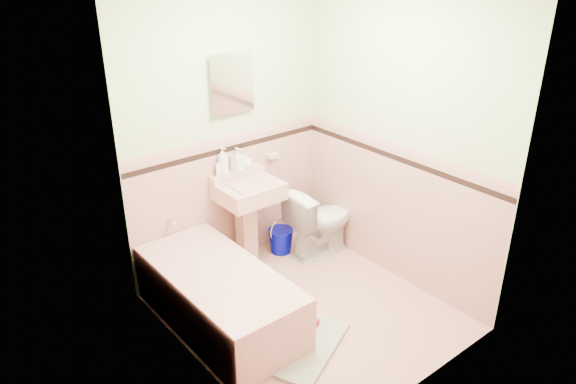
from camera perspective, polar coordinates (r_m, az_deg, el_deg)
floor at (r=4.65m, az=1.99°, el=-12.28°), size 2.20×2.20×0.00m
wall_back at (r=4.85m, az=-6.38°, el=5.96°), size 2.50×0.00×2.50m
wall_front at (r=3.36m, az=14.71°, el=-3.62°), size 2.50×0.00×2.50m
wall_left at (r=3.50m, az=-10.18°, el=-1.94°), size 0.00×2.50×2.50m
wall_right at (r=4.70m, az=11.50°, el=5.00°), size 0.00×2.50×2.50m
wainscot_back at (r=5.09m, az=-5.96°, el=-1.02°), size 2.00×0.00×2.00m
wainscot_front at (r=3.71m, az=13.46°, el=-12.43°), size 2.00×0.00×2.00m
wainscot_left at (r=3.84m, az=-9.29°, el=-10.59°), size 0.00×2.20×2.20m
wainscot_right at (r=4.95m, az=10.78°, el=-2.13°), size 0.00×2.20×2.20m
accent_back at (r=4.88m, az=-6.19°, el=4.46°), size 2.00×0.00×2.00m
accent_front at (r=3.43m, az=14.24°, el=-5.43°), size 2.00×0.00×2.00m
accent_left at (r=3.57m, az=-9.78°, el=-3.72°), size 0.00×2.20×2.20m
accent_right at (r=4.73m, az=11.23°, el=3.48°), size 0.00×2.20×2.20m
cap_back at (r=4.84m, az=-6.24°, el=5.57°), size 2.00×0.00×2.00m
cap_front at (r=3.38m, az=14.41°, el=-3.96°), size 2.00×0.00×2.00m
cap_left at (r=3.52m, az=-9.89°, el=-2.29°), size 0.00×2.20×2.20m
cap_right at (r=4.70m, az=11.33°, el=4.61°), size 0.00×2.20×2.20m
bathtub at (r=4.43m, az=-7.12°, el=-10.97°), size 0.70×1.50×0.45m
tub_faucet at (r=4.77m, az=-12.04°, el=-2.91°), size 0.04×0.12×0.04m
sink at (r=5.02m, az=-3.96°, el=-3.53°), size 0.54×0.48×0.85m
sink_faucet at (r=4.90m, az=-5.08°, el=2.48°), size 0.02×0.02×0.10m
medicine_cabinet at (r=4.73m, az=-5.92°, el=11.17°), size 0.35×0.04×0.44m
soap_dish at (r=5.17m, az=-1.62°, el=3.79°), size 0.11×0.06×0.04m
soap_bottle_left at (r=4.83m, az=-6.80°, el=3.20°), size 0.11×0.11×0.26m
soap_bottle_mid at (r=4.91m, az=-5.27°, el=3.39°), size 0.12×0.12×0.22m
soap_bottle_right at (r=4.97m, az=-4.37°, el=3.26°), size 0.14×0.14×0.15m
tube at (r=4.83m, az=-7.30°, el=2.27°), size 0.04×0.04×0.12m
toilet at (r=5.28m, az=3.37°, el=-3.01°), size 0.68×0.40×0.69m
bucket at (r=5.39m, az=-0.75°, el=-5.06°), size 0.32×0.32×0.24m
bath_mat at (r=4.30m, az=1.25°, el=-15.62°), size 0.91×0.79×0.03m
shoe at (r=4.41m, az=2.32°, el=-13.63°), size 0.16×0.10×0.06m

